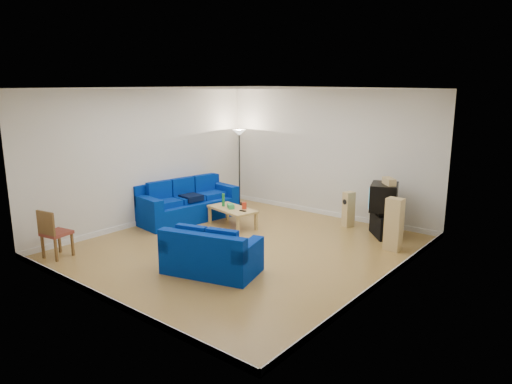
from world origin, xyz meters
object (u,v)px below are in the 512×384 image
Objects in this scene: tv_stand at (385,225)px; television at (384,197)px; sofa_three_seat at (186,205)px; coffee_table at (232,210)px; sofa_loveseat at (210,256)px.

television is (-0.06, -0.01, 0.64)m from tv_stand.
coffee_table is at bearing 107.77° from sofa_three_seat.
television reaches higher than tv_stand.
sofa_loveseat is at bearing -39.56° from television.
tv_stand reaches higher than coffee_table.
coffee_table is at bearing -104.65° from tv_stand.
tv_stand is at bearing 26.89° from coffee_table.
sofa_loveseat is at bearing -62.65° from tv_stand.
sofa_three_seat reaches higher than coffee_table.
sofa_three_seat is at bearing 128.27° from sofa_loveseat.
sofa_loveseat is at bearing 62.17° from sofa_three_seat.
coffee_table is (-1.59, 2.36, 0.09)m from sofa_loveseat.
television is (1.46, 3.93, 0.58)m from sofa_loveseat.
sofa_three_seat is 4.79m from television.
sofa_three_seat is 2.93× the size of television.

